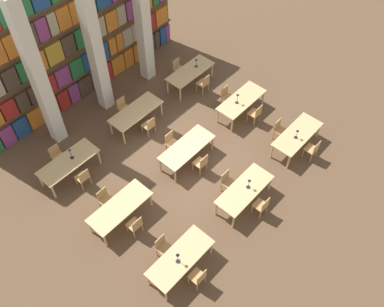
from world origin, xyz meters
The scene contains 38 objects.
ground_plane centered at (0.00, 0.00, 0.00)m, with size 40.00×40.00×0.00m, color brown.
bookshelf_bank centered at (-0.01, 5.57, 2.71)m, with size 9.76×0.35×5.50m.
pillar_left centered at (-2.39, 4.46, 3.00)m, with size 0.46×0.46×6.00m.
pillar_center centered at (0.00, 4.46, 3.00)m, with size 0.46×0.46×6.00m.
pillar_right centered at (2.39, 4.46, 3.00)m, with size 0.46×0.46×6.00m.
reading_table_0 centered at (-3.19, -2.67, 0.67)m, with size 2.17×0.88×0.75m.
chair_0 centered at (-3.20, -3.39, 0.48)m, with size 0.42×0.40×0.88m.
chair_1 centered at (-3.20, -1.94, 0.48)m, with size 0.42×0.40×0.88m.
desk_lamp_0 centered at (-3.33, -2.71, 1.08)m, with size 0.14×0.14×0.49m.
reading_table_1 centered at (0.00, -2.60, 0.67)m, with size 2.17×0.88×0.75m.
chair_2 centered at (0.02, -3.33, 0.48)m, with size 0.42×0.40×0.88m.
chair_3 centered at (0.02, -1.88, 0.48)m, with size 0.42×0.40×0.88m.
desk_lamp_1 centered at (0.14, -2.64, 1.04)m, with size 0.14×0.14×0.44m.
reading_table_2 centered at (3.22, -2.56, 0.67)m, with size 2.17×0.88×0.75m.
chair_4 centered at (3.20, -3.28, 0.48)m, with size 0.42×0.40×0.88m.
chair_5 centered at (3.20, -1.83, 0.48)m, with size 0.42×0.40×0.88m.
desk_lamp_2 centered at (3.03, -2.61, 1.02)m, with size 0.14×0.14×0.41m.
reading_table_3 centered at (-3.21, -0.04, 0.67)m, with size 2.17×0.88×0.75m.
chair_6 centered at (-3.25, -0.76, 0.48)m, with size 0.42×0.40×0.88m.
chair_7 centered at (-3.25, 0.69, 0.48)m, with size 0.42×0.40×0.88m.
reading_table_4 centered at (0.06, 0.04, 0.67)m, with size 2.17×0.88×0.75m.
chair_8 centered at (0.02, -0.69, 0.48)m, with size 0.42×0.40×0.88m.
chair_9 centered at (0.02, 0.76, 0.48)m, with size 0.42×0.40×0.88m.
reading_table_5 centered at (3.27, 0.07, 0.67)m, with size 2.17×0.88×0.75m.
chair_10 centered at (3.27, -0.66, 0.48)m, with size 0.42×0.40×0.88m.
chair_11 centered at (3.27, 0.79, 0.48)m, with size 0.42×0.40×0.88m.
desk_lamp_3 centered at (3.00, 0.09, 1.07)m, with size 0.14×0.14×0.47m.
reading_table_6 centered at (-3.18, 2.66, 0.67)m, with size 2.17×0.88×0.75m.
chair_12 centered at (-3.18, 1.94, 0.48)m, with size 0.42×0.40×0.88m.
chair_13 centered at (-3.18, 3.39, 0.48)m, with size 0.42×0.40×0.88m.
desk_lamp_4 centered at (-2.99, 2.68, 1.08)m, with size 0.14×0.14×0.48m.
reading_table_7 centered at (0.07, 2.70, 0.67)m, with size 2.17×0.88×0.75m.
chair_14 centered at (0.05, 1.97, 0.48)m, with size 0.42×0.40×0.88m.
chair_15 centered at (0.05, 3.42, 0.48)m, with size 0.42×0.40×0.88m.
reading_table_8 centered at (3.19, 2.70, 0.67)m, with size 2.17×0.88×0.75m.
chair_16 centered at (3.23, 1.98, 0.48)m, with size 0.42×0.40×0.88m.
chair_17 centered at (3.23, 3.43, 0.48)m, with size 0.42×0.40×0.88m.
desk_lamp_5 centered at (3.56, 2.70, 1.02)m, with size 0.14×0.14×0.40m.
Camera 1 is at (-7.03, -6.58, 12.48)m, focal length 40.00 mm.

